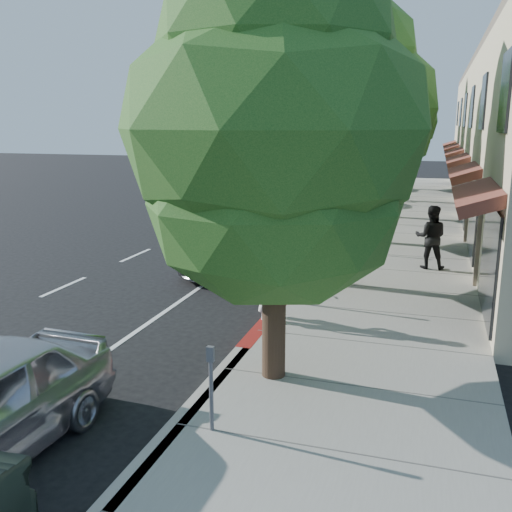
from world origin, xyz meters
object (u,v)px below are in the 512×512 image
at_px(street_tree_4, 392,111).
at_px(dark_suv_far, 357,177).
at_px(cyclist, 268,284).
at_px(street_tree_2, 366,128).
at_px(dark_sedan, 308,207).
at_px(street_tree_1, 338,114).
at_px(pedestrian, 431,237).
at_px(white_pickup, 345,194).
at_px(street_tree_0, 275,135).
at_px(street_tree_3, 382,120).
at_px(silver_suv, 242,243).
at_px(street_tree_5, 399,123).
at_px(bicycle, 247,274).

bearing_deg(street_tree_4, dark_suv_far, 115.92).
distance_m(cyclist, dark_suv_far, 26.20).
relative_size(street_tree_2, dark_sedan, 1.74).
bearing_deg(dark_suv_far, cyclist, -84.29).
bearing_deg(cyclist, dark_sedan, 17.95).
bearing_deg(dark_sedan, dark_suv_far, 80.96).
distance_m(street_tree_1, street_tree_4, 18.00).
bearing_deg(street_tree_1, pedestrian, 46.18).
distance_m(street_tree_2, dark_sedan, 6.46).
bearing_deg(street_tree_4, cyclist, -92.46).
bearing_deg(white_pickup, street_tree_4, 50.74).
height_order(street_tree_0, street_tree_4, street_tree_4).
bearing_deg(cyclist, pedestrian, -21.02).
xyz_separation_m(street_tree_3, pedestrian, (2.45, -9.45, -3.41)).
distance_m(street_tree_1, silver_suv, 5.16).
height_order(street_tree_3, street_tree_5, street_tree_3).
bearing_deg(white_pickup, street_tree_5, 74.70).
relative_size(street_tree_0, street_tree_2, 1.01).
height_order(street_tree_0, street_tree_5, street_tree_5).
relative_size(street_tree_4, cyclist, 4.33).
xyz_separation_m(street_tree_1, silver_suv, (-3.10, 1.50, -3.85)).
xyz_separation_m(street_tree_5, white_pickup, (-2.04, -8.69, -3.62)).
relative_size(street_tree_2, pedestrian, 3.69).
xyz_separation_m(street_tree_5, bicycle, (-2.13, -25.00, -3.86)).
height_order(street_tree_5, bicycle, street_tree_5).
xyz_separation_m(bicycle, pedestrian, (4.57, 3.55, 0.60)).
relative_size(street_tree_4, dark_suv_far, 1.53).
bearing_deg(bicycle, pedestrian, -72.32).
relative_size(street_tree_1, cyclist, 4.07).
bearing_deg(street_tree_4, white_pickup, -127.15).
xyz_separation_m(street_tree_2, pedestrian, (2.45, -3.45, -3.12)).
relative_size(street_tree_4, white_pickup, 1.59).
xyz_separation_m(street_tree_4, dark_sedan, (-2.98, -7.50, -4.36)).
bearing_deg(pedestrian, street_tree_1, 46.46).
relative_size(bicycle, silver_suv, 0.35).
relative_size(white_pickup, dark_suv_far, 0.96).
xyz_separation_m(street_tree_1, dark_sedan, (-2.98, 10.50, -3.95)).
relative_size(street_tree_3, bicycle, 3.83).
relative_size(street_tree_4, pedestrian, 4.29).
distance_m(street_tree_1, cyclist, 4.94).
relative_size(street_tree_3, silver_suv, 1.33).
height_order(street_tree_3, cyclist, street_tree_3).
xyz_separation_m(street_tree_2, white_pickup, (-2.04, 9.31, -3.47)).
distance_m(street_tree_0, silver_suv, 8.82).
bearing_deg(street_tree_5, street_tree_3, -90.00).
bearing_deg(white_pickup, street_tree_2, -79.78).
distance_m(street_tree_2, bicycle, 8.20).
relative_size(street_tree_5, dark_sedan, 1.81).
bearing_deg(silver_suv, street_tree_4, 81.84).
distance_m(dark_sedan, pedestrian, 9.64).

